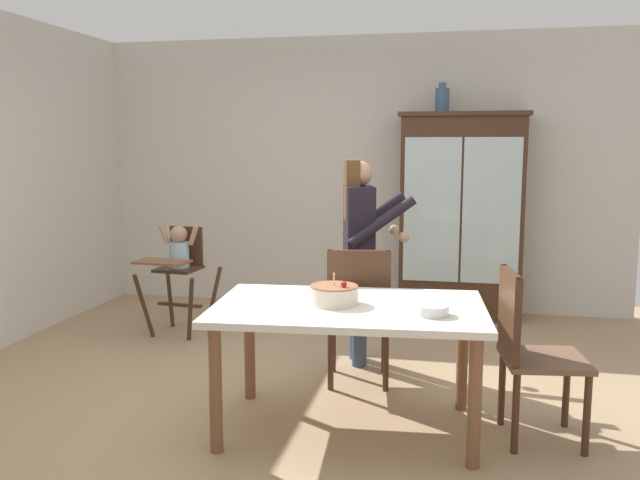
{
  "coord_description": "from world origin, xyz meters",
  "views": [
    {
      "loc": [
        0.99,
        -3.99,
        1.65
      ],
      "look_at": [
        0.01,
        0.7,
        0.95
      ],
      "focal_mm": 37.17,
      "sensor_mm": 36.0,
      "label": 1
    }
  ],
  "objects_px": {
    "high_chair_with_toddler": "(179,260)",
    "birthday_cake": "(334,295)",
    "dining_table": "(349,320)",
    "dining_chair_far_side": "(359,307)",
    "serving_bowl": "(432,310)",
    "dining_chair_right_end": "(526,343)",
    "ceramic_vase": "(442,99)",
    "adult_person": "(360,236)",
    "china_cabinet": "(461,216)"
  },
  "relations": [
    {
      "from": "serving_bowl",
      "to": "dining_chair_right_end",
      "type": "bearing_deg",
      "value": 21.36
    },
    {
      "from": "high_chair_with_toddler",
      "to": "dining_table",
      "type": "xyz_separation_m",
      "value": [
        1.77,
        -1.65,
        -0.0
      ]
    },
    {
      "from": "serving_bowl",
      "to": "adult_person",
      "type": "bearing_deg",
      "value": 113.81
    },
    {
      "from": "dining_table",
      "to": "dining_chair_far_side",
      "type": "xyz_separation_m",
      "value": [
        -0.05,
        0.69,
        -0.09
      ]
    },
    {
      "from": "high_chair_with_toddler",
      "to": "dining_table",
      "type": "height_order",
      "value": "high_chair_with_toddler"
    },
    {
      "from": "ceramic_vase",
      "to": "adult_person",
      "type": "relative_size",
      "value": 0.18
    },
    {
      "from": "ceramic_vase",
      "to": "adult_person",
      "type": "xyz_separation_m",
      "value": [
        -0.54,
        -1.54,
        -1.09
      ]
    },
    {
      "from": "adult_person",
      "to": "serving_bowl",
      "type": "xyz_separation_m",
      "value": [
        0.59,
        -1.33,
        -0.2
      ]
    },
    {
      "from": "adult_person",
      "to": "dining_table",
      "type": "xyz_separation_m",
      "value": [
        0.12,
        -1.2,
        -0.32
      ]
    },
    {
      "from": "dining_table",
      "to": "birthday_cake",
      "type": "distance_m",
      "value": 0.17
    },
    {
      "from": "birthday_cake",
      "to": "dining_chair_right_end",
      "type": "height_order",
      "value": "dining_chair_right_end"
    },
    {
      "from": "high_chair_with_toddler",
      "to": "birthday_cake",
      "type": "distance_m",
      "value": 2.36
    },
    {
      "from": "dining_chair_far_side",
      "to": "dining_chair_right_end",
      "type": "xyz_separation_m",
      "value": [
        1.03,
        -0.62,
        0.0
      ]
    },
    {
      "from": "ceramic_vase",
      "to": "dining_chair_right_end",
      "type": "relative_size",
      "value": 0.28
    },
    {
      "from": "china_cabinet",
      "to": "dining_table",
      "type": "distance_m",
      "value": 2.82
    },
    {
      "from": "ceramic_vase",
      "to": "serving_bowl",
      "type": "relative_size",
      "value": 1.5
    },
    {
      "from": "dining_chair_far_side",
      "to": "serving_bowl",
      "type": "bearing_deg",
      "value": 113.98
    },
    {
      "from": "ceramic_vase",
      "to": "adult_person",
      "type": "height_order",
      "value": "ceramic_vase"
    },
    {
      "from": "serving_bowl",
      "to": "dining_chair_right_end",
      "type": "height_order",
      "value": "dining_chair_right_end"
    },
    {
      "from": "adult_person",
      "to": "dining_chair_right_end",
      "type": "distance_m",
      "value": 1.63
    },
    {
      "from": "adult_person",
      "to": "high_chair_with_toddler",
      "type": "bearing_deg",
      "value": 59.08
    },
    {
      "from": "dining_chair_right_end",
      "to": "dining_table",
      "type": "bearing_deg",
      "value": 86.4
    },
    {
      "from": "high_chair_with_toddler",
      "to": "adult_person",
      "type": "relative_size",
      "value": 0.62
    },
    {
      "from": "birthday_cake",
      "to": "serving_bowl",
      "type": "relative_size",
      "value": 1.56
    },
    {
      "from": "dining_table",
      "to": "serving_bowl",
      "type": "xyz_separation_m",
      "value": [
        0.47,
        -0.13,
        0.12
      ]
    },
    {
      "from": "dining_chair_right_end",
      "to": "china_cabinet",
      "type": "bearing_deg",
      "value": 0.17
    },
    {
      "from": "birthday_cake",
      "to": "dining_chair_far_side",
      "type": "height_order",
      "value": "dining_chair_far_side"
    },
    {
      "from": "birthday_cake",
      "to": "serving_bowl",
      "type": "distance_m",
      "value": 0.58
    },
    {
      "from": "ceramic_vase",
      "to": "serving_bowl",
      "type": "bearing_deg",
      "value": -88.99
    },
    {
      "from": "high_chair_with_toddler",
      "to": "birthday_cake",
      "type": "height_order",
      "value": "high_chair_with_toddler"
    },
    {
      "from": "high_chair_with_toddler",
      "to": "dining_chair_far_side",
      "type": "distance_m",
      "value": 1.97
    },
    {
      "from": "china_cabinet",
      "to": "birthday_cake",
      "type": "bearing_deg",
      "value": -104.6
    },
    {
      "from": "ceramic_vase",
      "to": "dining_chair_right_end",
      "type": "distance_m",
      "value": 3.11
    },
    {
      "from": "ceramic_vase",
      "to": "dining_chair_far_side",
      "type": "xyz_separation_m",
      "value": [
        -0.47,
        -2.04,
        -1.5
      ]
    },
    {
      "from": "ceramic_vase",
      "to": "dining_chair_far_side",
      "type": "height_order",
      "value": "ceramic_vase"
    },
    {
      "from": "serving_bowl",
      "to": "dining_chair_far_side",
      "type": "xyz_separation_m",
      "value": [
        -0.52,
        0.82,
        -0.21
      ]
    },
    {
      "from": "china_cabinet",
      "to": "serving_bowl",
      "type": "xyz_separation_m",
      "value": [
        -0.15,
        -2.86,
        -0.21
      ]
    },
    {
      "from": "birthday_cake",
      "to": "dining_chair_far_side",
      "type": "distance_m",
      "value": 0.73
    },
    {
      "from": "serving_bowl",
      "to": "dining_chair_far_side",
      "type": "bearing_deg",
      "value": 122.03
    },
    {
      "from": "adult_person",
      "to": "dining_chair_far_side",
      "type": "relative_size",
      "value": 1.59
    },
    {
      "from": "ceramic_vase",
      "to": "china_cabinet",
      "type": "bearing_deg",
      "value": -1.06
    },
    {
      "from": "china_cabinet",
      "to": "dining_chair_far_side",
      "type": "xyz_separation_m",
      "value": [
        -0.67,
        -2.04,
        -0.42
      ]
    },
    {
      "from": "adult_person",
      "to": "dining_chair_far_side",
      "type": "xyz_separation_m",
      "value": [
        0.07,
        -0.5,
        -0.41
      ]
    },
    {
      "from": "dining_table",
      "to": "birthday_cake",
      "type": "bearing_deg",
      "value": 176.75
    },
    {
      "from": "dining_chair_far_side",
      "to": "high_chair_with_toddler",
      "type": "bearing_deg",
      "value": -37.22
    },
    {
      "from": "birthday_cake",
      "to": "dining_chair_far_side",
      "type": "relative_size",
      "value": 0.29
    },
    {
      "from": "dining_table",
      "to": "dining_chair_far_side",
      "type": "relative_size",
      "value": 1.67
    },
    {
      "from": "china_cabinet",
      "to": "dining_chair_far_side",
      "type": "bearing_deg",
      "value": -108.15
    },
    {
      "from": "birthday_cake",
      "to": "high_chair_with_toddler",
      "type": "bearing_deg",
      "value": 135.53
    },
    {
      "from": "china_cabinet",
      "to": "birthday_cake",
      "type": "height_order",
      "value": "china_cabinet"
    }
  ]
}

